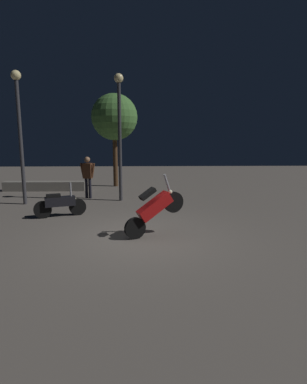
# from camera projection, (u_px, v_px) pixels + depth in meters

# --- Properties ---
(ground_plane) EXTENTS (40.00, 40.00, 0.00)m
(ground_plane) POSITION_uv_depth(u_px,v_px,m) (138.00, 237.00, 8.05)
(ground_plane) COLOR #605951
(motorcycle_red_foreground) EXTENTS (1.57, 0.74, 1.63)m
(motorcycle_red_foreground) POSITION_uv_depth(u_px,v_px,m) (154.00, 208.00, 8.04)
(motorcycle_red_foreground) COLOR black
(motorcycle_red_foreground) RESTS_ON ground_plane
(motorcycle_black_parked_left) EXTENTS (1.59, 0.67, 1.11)m
(motorcycle_black_parked_left) POSITION_uv_depth(u_px,v_px,m) (60.00, 204.00, 10.08)
(motorcycle_black_parked_left) COLOR black
(motorcycle_black_parked_left) RESTS_ON ground_plane
(person_rider_beside) EXTENTS (0.67, 0.31, 1.76)m
(person_rider_beside) POSITION_uv_depth(u_px,v_px,m) (88.00, 173.00, 13.05)
(person_rider_beside) COLOR black
(person_rider_beside) RESTS_ON ground_plane
(streetlamp_near) EXTENTS (0.36, 0.36, 4.96)m
(streetlamp_near) POSITION_uv_depth(u_px,v_px,m) (19.00, 121.00, 11.51)
(streetlamp_near) COLOR #38383D
(streetlamp_near) RESTS_ON ground_plane
(streetlamp_far) EXTENTS (0.36, 0.36, 4.99)m
(streetlamp_far) POSITION_uv_depth(u_px,v_px,m) (119.00, 122.00, 12.20)
(streetlamp_far) COLOR #38383D
(streetlamp_far) RESTS_ON ground_plane
(tree_left_bg) EXTENTS (2.36, 2.36, 4.77)m
(tree_left_bg) POSITION_uv_depth(u_px,v_px,m) (114.00, 118.00, 15.86)
(tree_left_bg) COLOR #4C331E
(tree_left_bg) RESTS_ON ground_plane
(planter_wall_low) EXTENTS (3.91, 0.50, 0.45)m
(planter_wall_low) POSITION_uv_depth(u_px,v_px,m) (45.00, 186.00, 15.04)
(planter_wall_low) COLOR gray
(planter_wall_low) RESTS_ON ground_plane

